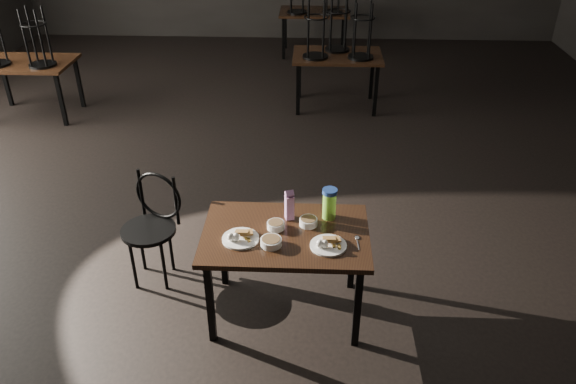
{
  "coord_description": "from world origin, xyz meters",
  "views": [
    {
      "loc": [
        0.43,
        -4.91,
        3.08
      ],
      "look_at": [
        0.26,
        -1.22,
        0.85
      ],
      "focal_mm": 35.0,
      "sensor_mm": 36.0,
      "label": 1
    }
  ],
  "objects_px": {
    "water_bottle": "(329,203)",
    "main_table": "(286,242)",
    "juice_carton": "(289,206)",
    "bentwood_chair": "(153,220)"
  },
  "relations": [
    {
      "from": "main_table",
      "to": "juice_carton",
      "type": "distance_m",
      "value": 0.27
    },
    {
      "from": "bentwood_chair",
      "to": "water_bottle",
      "type": "bearing_deg",
      "value": 11.72
    },
    {
      "from": "juice_carton",
      "to": "bentwood_chair",
      "type": "xyz_separation_m",
      "value": [
        -1.11,
        0.23,
        -0.31
      ]
    },
    {
      "from": "water_bottle",
      "to": "bentwood_chair",
      "type": "xyz_separation_m",
      "value": [
        -1.41,
        0.2,
        -0.33
      ]
    },
    {
      "from": "water_bottle",
      "to": "juice_carton",
      "type": "bearing_deg",
      "value": -175.15
    },
    {
      "from": "water_bottle",
      "to": "main_table",
      "type": "bearing_deg",
      "value": -145.99
    },
    {
      "from": "main_table",
      "to": "water_bottle",
      "type": "distance_m",
      "value": 0.43
    },
    {
      "from": "bentwood_chair",
      "to": "main_table",
      "type": "bearing_deg",
      "value": -0.83
    },
    {
      "from": "main_table",
      "to": "water_bottle",
      "type": "relative_size",
      "value": 4.93
    },
    {
      "from": "main_table",
      "to": "juice_carton",
      "type": "bearing_deg",
      "value": 83.9
    }
  ]
}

